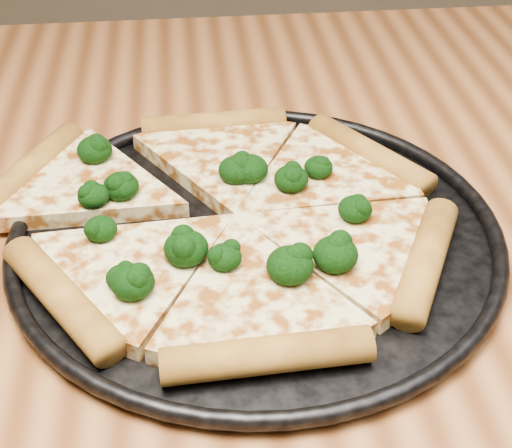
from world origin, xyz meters
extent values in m
cube|color=brown|center=(0.00, 0.00, 0.73)|extent=(1.20, 0.90, 0.04)
cylinder|color=black|center=(0.02, -0.02, 0.75)|extent=(0.37, 0.37, 0.01)
torus|color=black|center=(0.02, -0.02, 0.76)|extent=(0.38, 0.38, 0.01)
cylinder|color=#AC782B|center=(0.13, 0.07, 0.77)|extent=(0.09, 0.13, 0.03)
cylinder|color=#AC782B|center=(0.00, 0.14, 0.77)|extent=(0.13, 0.03, 0.03)
cylinder|color=#AC782B|center=(-0.16, 0.08, 0.77)|extent=(0.08, 0.13, 0.03)
cylinder|color=#AC782B|center=(-0.12, -0.09, 0.77)|extent=(0.09, 0.13, 0.03)
cylinder|color=#AC782B|center=(0.01, -0.16, 0.77)|extent=(0.13, 0.03, 0.03)
cylinder|color=#AC782B|center=(0.14, -0.08, 0.77)|extent=(0.08, 0.13, 0.03)
ellipsoid|color=black|center=(-0.03, -0.06, 0.78)|extent=(0.03, 0.03, 0.02)
ellipsoid|color=black|center=(0.08, 0.04, 0.78)|extent=(0.02, 0.02, 0.02)
ellipsoid|color=black|center=(0.07, -0.08, 0.78)|extent=(0.03, 0.03, 0.02)
ellipsoid|color=black|center=(0.02, 0.04, 0.78)|extent=(0.03, 0.03, 0.02)
ellipsoid|color=black|center=(0.04, -0.09, 0.78)|extent=(0.03, 0.03, 0.02)
ellipsoid|color=black|center=(-0.08, 0.03, 0.78)|extent=(0.03, 0.03, 0.02)
ellipsoid|color=black|center=(-0.07, -0.09, 0.78)|extent=(0.03, 0.03, 0.02)
ellipsoid|color=black|center=(-0.10, 0.02, 0.78)|extent=(0.03, 0.03, 0.02)
ellipsoid|color=black|center=(-0.11, 0.09, 0.78)|extent=(0.03, 0.03, 0.02)
ellipsoid|color=black|center=(-0.01, -0.07, 0.78)|extent=(0.02, 0.02, 0.02)
ellipsoid|color=black|center=(0.05, 0.02, 0.78)|extent=(0.03, 0.03, 0.02)
ellipsoid|color=black|center=(-0.09, -0.03, 0.78)|extent=(0.02, 0.02, 0.02)
ellipsoid|color=black|center=(0.01, 0.04, 0.78)|extent=(0.03, 0.03, 0.02)
ellipsoid|color=black|center=(0.10, -0.02, 0.78)|extent=(0.03, 0.03, 0.02)
ellipsoid|color=black|center=(-0.08, -0.08, 0.78)|extent=(0.02, 0.02, 0.02)
camera|label=1|loc=(-0.03, -0.48, 1.11)|focal=53.20mm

